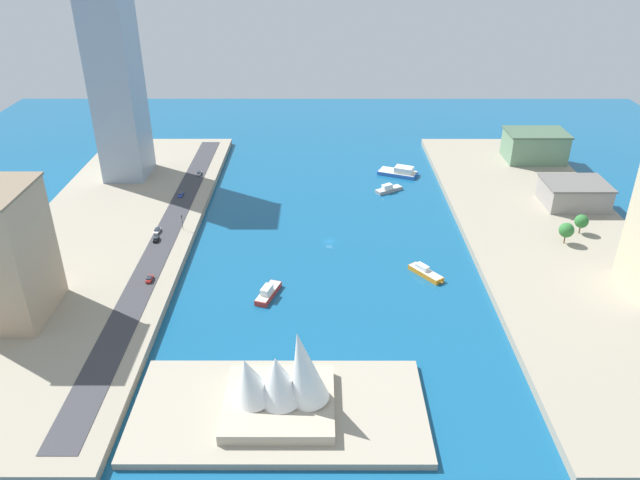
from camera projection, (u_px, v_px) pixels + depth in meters
ground_plane at (329, 241)px, 245.54m from camera, size 440.00×440.00×0.00m
quay_west at (552, 238)px, 244.73m from camera, size 70.00×240.00×3.07m
quay_east at (107, 238)px, 244.92m from camera, size 70.00×240.00×3.07m
peninsula_point at (279, 410)px, 159.94m from camera, size 77.01×37.91×2.00m
road_strip at (166, 234)px, 244.14m from camera, size 10.01×228.00×0.15m
water_taxi_orange at (426, 272)px, 221.63m from camera, size 11.85×14.30×3.49m
tugboat_red at (268, 292)px, 209.57m from camera, size 8.61×16.03×4.23m
yacht_sleek_gray at (389, 189)px, 289.99m from camera, size 13.95×10.78×3.78m
catamaran_blue at (400, 172)px, 308.36m from camera, size 21.11×15.61×4.64m
tower_tall_glass at (118, 89)px, 282.53m from camera, size 20.24×26.26×84.53m
carpark_squat_concrete at (574, 193)px, 267.46m from camera, size 27.24×22.10×10.70m
apartment_midrise_tan at (8, 254)px, 185.85m from camera, size 19.95×28.35×43.06m
terminal_long_green at (535, 146)px, 316.60m from camera, size 30.71×21.53×15.29m
hatchback_blue at (181, 194)px, 277.63m from camera, size 1.87×4.84×1.39m
van_white at (157, 231)px, 245.32m from camera, size 2.16×5.06×1.52m
sedan_silver at (199, 173)px, 300.72m from camera, size 1.80×4.55×1.61m
suv_black at (156, 239)px, 238.86m from camera, size 1.90×4.41×1.60m
pickup_red at (149, 279)px, 212.50m from camera, size 1.79×4.51×1.52m
traffic_light_waterfront at (182, 220)px, 246.08m from camera, size 0.36×0.36×6.50m
opera_landmark at (280, 383)px, 155.60m from camera, size 28.79×26.62×24.70m
park_tree_cluster at (573, 226)px, 238.67m from camera, size 14.81×14.24×8.60m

